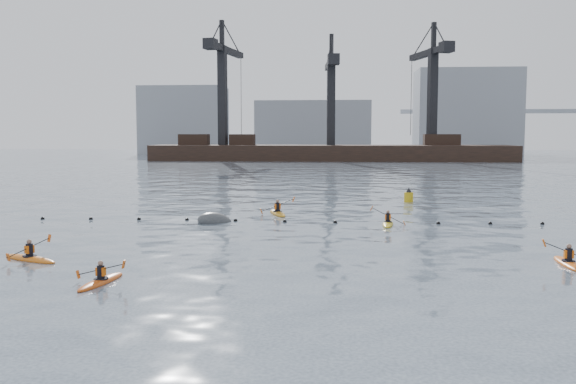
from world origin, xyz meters
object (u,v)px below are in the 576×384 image
Objects in this scene: kayaker_5 at (278,212)px; kayaker_3 at (388,223)px; mooring_buoy at (215,222)px; kayaker_4 at (568,263)px; nav_buoy at (409,197)px; kayaker_2 at (30,258)px; kayaker_0 at (101,281)px.

kayaker_3 is at bearing -49.91° from kayaker_5.
kayaker_4 is at bearing -33.15° from mooring_buoy.
nav_buoy is (12.80, 11.89, 0.39)m from mooring_buoy.
kayaker_4 is at bearing -66.81° from kayaker_5.
kayaker_5 is (-6.82, 4.17, 0.01)m from kayaker_3.
kayaker_5 is 12.33m from nav_buoy.
nav_buoy is (-3.66, 22.64, 0.29)m from kayaker_4.
kayaker_4 is 19.66m from mooring_buoy.
kayaker_3 is at bearing -1.20° from mooring_buoy.
mooring_buoy is (5.51, 11.49, -0.09)m from kayaker_2.
kayaker_2 is at bearing 3.45° from kayaker_4.
kayaker_2 reaches higher than kayaker_0.
mooring_buoy is at bearing -174.83° from kayaker_3.
kayaker_2 is 0.88× the size of kayaker_5.
kayaker_3 reaches higher than kayaker_2.
kayaker_0 is at bearing -117.15° from nav_buoy.
kayaker_5 reaches higher than nav_buoy.
mooring_buoy is at bearing 95.62° from kayaker_0.
kayaker_0 is 0.95× the size of kayaker_4.
nav_buoy is (9.43, 7.94, 0.28)m from kayaker_5.
nav_buoy is (18.31, 23.39, 0.29)m from kayaker_2.
kayaker_5 is at bearing -46.82° from kayaker_4.
kayaker_2 is 19.33m from kayaker_3.
mooring_buoy is 1.78× the size of nav_buoy.
kayaker_2 is 17.82m from kayaker_5.
kayaker_2 is at bearing -128.05° from nav_buoy.
kayaker_4 is at bearing 23.52° from kayaker_0.
nav_buoy reaches higher than kayaker_0.
kayaker_2 is 1.00× the size of kayaker_4.
kayaker_4 is at bearing -52.88° from kayaker_3.
nav_buoy is at bearing 42.89° from mooring_buoy.
kayaker_3 is (15.70, 11.28, -0.00)m from kayaker_2.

